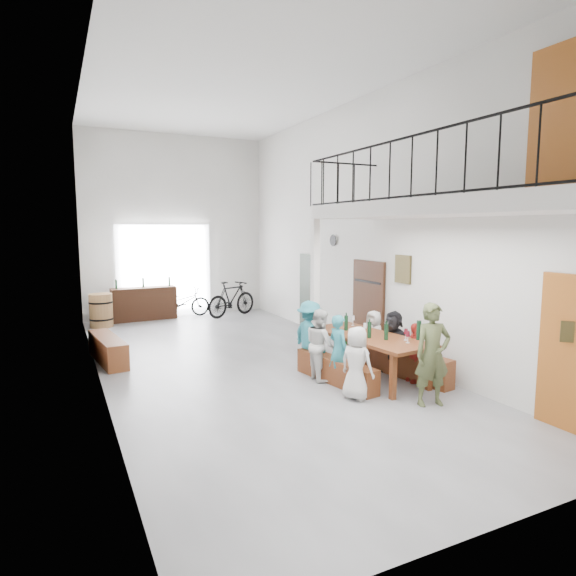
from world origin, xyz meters
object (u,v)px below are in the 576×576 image
oak_barrel (101,310)px  tasting_table (369,340)px  side_bench (108,349)px  host_standing (432,355)px  bench_inner (336,371)px  bicycle_near (182,303)px  serving_counter (144,304)px

oak_barrel → tasting_table: bearing=-60.3°
side_bench → host_standing: bearing=-48.0°
bench_inner → bicycle_near: bearing=88.6°
oak_barrel → serving_counter: size_ratio=0.50×
tasting_table → oak_barrel: oak_barrel is taller
oak_barrel → bicycle_near: bearing=12.6°
tasting_table → bench_inner: bearing=171.4°
tasting_table → bicycle_near: (-1.61, 7.46, -0.26)m
oak_barrel → host_standing: size_ratio=0.58×
tasting_table → bench_inner: 0.84m
oak_barrel → side_bench: bearing=-92.8°
serving_counter → tasting_table: bearing=-73.2°
bench_inner → bicycle_near: (-0.92, 7.43, 0.23)m
tasting_table → bicycle_near: bicycle_near is taller
side_bench → bicycle_near: (2.53, 4.28, 0.19)m
tasting_table → host_standing: host_standing is taller
bench_inner → oak_barrel: bearing=106.8°
bench_inner → tasting_table: bearing=-10.9°
side_bench → host_standing: (4.23, -4.69, 0.53)m
tasting_table → side_bench: (-4.14, 3.18, -0.45)m
side_bench → bicycle_near: bearing=59.4°
oak_barrel → serving_counter: bearing=24.9°
bicycle_near → bench_inner: bearing=-175.4°
tasting_table → bench_inner: (-0.68, 0.03, -0.49)m
side_bench → serving_counter: 4.56m
oak_barrel → host_standing: (4.04, -8.44, 0.33)m
tasting_table → side_bench: bearing=136.2°
side_bench → bench_inner: bearing=-42.4°
bench_inner → bicycle_near: size_ratio=1.11×
oak_barrel → serving_counter: (1.24, 0.57, 0.02)m
bicycle_near → tasting_table: bearing=-170.3°
bench_inner → host_standing: host_standing is taller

